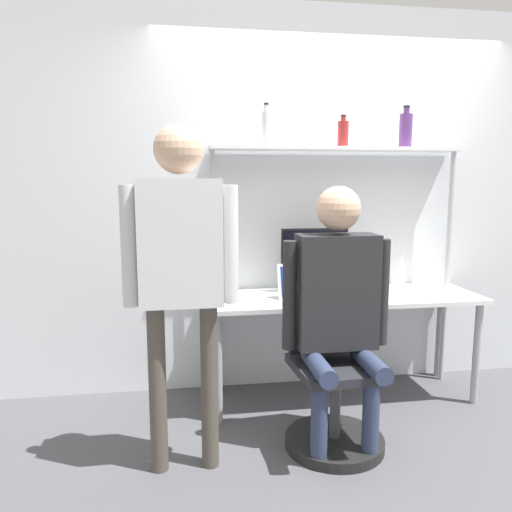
{
  "coord_description": "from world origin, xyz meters",
  "views": [
    {
      "loc": [
        -1.09,
        -2.86,
        1.5
      ],
      "look_at": [
        -0.66,
        -0.12,
        1.08
      ],
      "focal_mm": 35.0,
      "sensor_mm": 36.0,
      "label": 1
    }
  ],
  "objects_px": {
    "person_seated": "(338,296)",
    "person_standing": "(181,254)",
    "laptop": "(304,290)",
    "bottle_red": "(343,133)",
    "bottle_clear": "(266,128)",
    "bottle_purple": "(406,130)",
    "monitor": "(315,257)",
    "office_chair": "(333,395)",
    "cell_phone": "(348,298)"
  },
  "relations": [
    {
      "from": "bottle_purple",
      "to": "bottle_clear",
      "type": "bearing_deg",
      "value": 180.0
    },
    {
      "from": "laptop",
      "to": "cell_phone",
      "type": "bearing_deg",
      "value": -1.79
    },
    {
      "from": "monitor",
      "to": "office_chair",
      "type": "xyz_separation_m",
      "value": [
        -0.08,
        -0.73,
        -0.68
      ]
    },
    {
      "from": "office_chair",
      "to": "person_standing",
      "type": "distance_m",
      "value": 1.2
    },
    {
      "from": "person_seated",
      "to": "person_standing",
      "type": "height_order",
      "value": "person_standing"
    },
    {
      "from": "bottle_clear",
      "to": "bottle_red",
      "type": "bearing_deg",
      "value": 0.0
    },
    {
      "from": "bottle_clear",
      "to": "bottle_red",
      "type": "relative_size",
      "value": 1.32
    },
    {
      "from": "person_seated",
      "to": "bottle_red",
      "type": "bearing_deg",
      "value": 71.25
    },
    {
      "from": "office_chair",
      "to": "bottle_clear",
      "type": "relative_size",
      "value": 3.37
    },
    {
      "from": "office_chair",
      "to": "person_standing",
      "type": "xyz_separation_m",
      "value": [
        -0.84,
        -0.12,
        0.85
      ]
    },
    {
      "from": "laptop",
      "to": "person_standing",
      "type": "bearing_deg",
      "value": -141.85
    },
    {
      "from": "office_chair",
      "to": "person_seated",
      "type": "distance_m",
      "value": 0.59
    },
    {
      "from": "person_standing",
      "to": "bottle_purple",
      "type": "xyz_separation_m",
      "value": [
        1.57,
        0.89,
        0.71
      ]
    },
    {
      "from": "office_chair",
      "to": "bottle_purple",
      "type": "xyz_separation_m",
      "value": [
        0.73,
        0.78,
        1.55
      ]
    },
    {
      "from": "cell_phone",
      "to": "person_standing",
      "type": "height_order",
      "value": "person_standing"
    },
    {
      "from": "person_standing",
      "to": "bottle_purple",
      "type": "relative_size",
      "value": 6.22
    },
    {
      "from": "person_standing",
      "to": "bottle_purple",
      "type": "height_order",
      "value": "bottle_purple"
    },
    {
      "from": "cell_phone",
      "to": "person_seated",
      "type": "xyz_separation_m",
      "value": [
        -0.25,
        -0.54,
        0.15
      ]
    },
    {
      "from": "person_standing",
      "to": "person_seated",
      "type": "bearing_deg",
      "value": 5.0
    },
    {
      "from": "laptop",
      "to": "bottle_purple",
      "type": "bearing_deg",
      "value": 19.07
    },
    {
      "from": "person_seated",
      "to": "office_chair",
      "type": "bearing_deg",
      "value": 94.36
    },
    {
      "from": "office_chair",
      "to": "person_seated",
      "type": "height_order",
      "value": "person_seated"
    },
    {
      "from": "person_seated",
      "to": "bottle_purple",
      "type": "bearing_deg",
      "value": 48.23
    },
    {
      "from": "laptop",
      "to": "person_seated",
      "type": "height_order",
      "value": "person_seated"
    },
    {
      "from": "monitor",
      "to": "bottle_purple",
      "type": "xyz_separation_m",
      "value": [
        0.65,
        0.04,
        0.87
      ]
    },
    {
      "from": "bottle_red",
      "to": "person_standing",
      "type": "bearing_deg",
      "value": -141.42
    },
    {
      "from": "bottle_clear",
      "to": "laptop",
      "type": "bearing_deg",
      "value": -52.22
    },
    {
      "from": "office_chair",
      "to": "cell_phone",
      "type": "bearing_deg",
      "value": 63.36
    },
    {
      "from": "monitor",
      "to": "bottle_purple",
      "type": "relative_size",
      "value": 1.66
    },
    {
      "from": "monitor",
      "to": "office_chair",
      "type": "distance_m",
      "value": 1.0
    },
    {
      "from": "laptop",
      "to": "bottle_red",
      "type": "relative_size",
      "value": 1.59
    },
    {
      "from": "person_seated",
      "to": "person_standing",
      "type": "relative_size",
      "value": 0.83
    },
    {
      "from": "bottle_clear",
      "to": "bottle_purple",
      "type": "xyz_separation_m",
      "value": [
        0.99,
        -0.0,
        0.0
      ]
    },
    {
      "from": "cell_phone",
      "to": "bottle_purple",
      "type": "relative_size",
      "value": 0.53
    },
    {
      "from": "office_chair",
      "to": "person_standing",
      "type": "height_order",
      "value": "person_standing"
    },
    {
      "from": "laptop",
      "to": "office_chair",
      "type": "height_order",
      "value": "laptop"
    },
    {
      "from": "person_standing",
      "to": "bottle_clear",
      "type": "xyz_separation_m",
      "value": [
        0.58,
        0.89,
        0.7
      ]
    },
    {
      "from": "cell_phone",
      "to": "person_standing",
      "type": "xyz_separation_m",
      "value": [
        -1.09,
        -0.61,
        0.41
      ]
    },
    {
      "from": "person_seated",
      "to": "bottle_clear",
      "type": "distance_m",
      "value": 1.29
    },
    {
      "from": "office_chair",
      "to": "person_seated",
      "type": "relative_size",
      "value": 0.64
    },
    {
      "from": "person_seated",
      "to": "bottle_clear",
      "type": "xyz_separation_m",
      "value": [
        -0.26,
        0.82,
        0.97
      ]
    },
    {
      "from": "cell_phone",
      "to": "bottle_red",
      "type": "distance_m",
      "value": 1.12
    },
    {
      "from": "bottle_purple",
      "to": "office_chair",
      "type": "bearing_deg",
      "value": -133.41
    },
    {
      "from": "bottle_clear",
      "to": "bottle_purple",
      "type": "distance_m",
      "value": 0.99
    },
    {
      "from": "office_chair",
      "to": "bottle_clear",
      "type": "height_order",
      "value": "bottle_clear"
    },
    {
      "from": "office_chair",
      "to": "bottle_purple",
      "type": "height_order",
      "value": "bottle_purple"
    },
    {
      "from": "person_seated",
      "to": "bottle_red",
      "type": "distance_m",
      "value": 1.28
    },
    {
      "from": "bottle_clear",
      "to": "person_standing",
      "type": "bearing_deg",
      "value": -123.24
    },
    {
      "from": "person_seated",
      "to": "person_standing",
      "type": "bearing_deg",
      "value": -175.0
    },
    {
      "from": "laptop",
      "to": "bottle_clear",
      "type": "bearing_deg",
      "value": 127.78
    }
  ]
}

